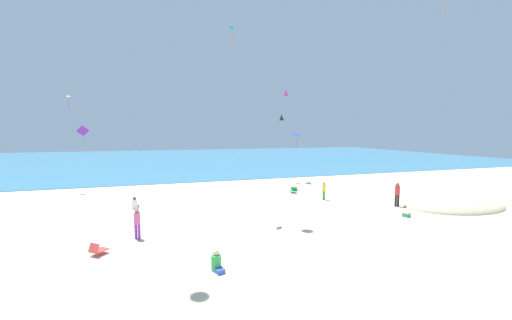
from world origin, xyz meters
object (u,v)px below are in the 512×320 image
person_3 (397,193)px  beach_chair_mid_beach (294,190)px  kite_yellow (68,96)px  kite_purple (83,131)px  person_1 (137,221)px  cooler_box (406,214)px  person_2 (217,263)px  kite_blue (297,133)px  kite_teal (232,28)px  person_4 (324,189)px  person_0 (135,204)px  beach_chair_near_camera (98,249)px  kite_black (281,117)px  kite_magenta (286,92)px

person_3 → beach_chair_mid_beach: bearing=47.4°
kite_yellow → kite_purple: bearing=-49.8°
person_1 → person_3: (16.95, 1.35, 0.11)m
beach_chair_mid_beach → person_1: bearing=-12.5°
person_1 → cooler_box: bearing=-69.7°
cooler_box → person_3: 2.78m
person_2 → person_3: size_ratio=0.48×
person_1 → kite_blue: size_ratio=0.76×
person_2 → kite_teal: size_ratio=0.56×
kite_teal → kite_yellow: kite_teal is taller
person_1 → person_4: person_1 is taller
cooler_box → person_1: size_ratio=0.37×
kite_yellow → kite_teal: bearing=-45.8°
kite_teal → kite_yellow: bearing=134.2°
kite_blue → kite_yellow: size_ratio=1.44×
person_2 → person_0: bearing=-177.5°
kite_purple → kite_yellow: kite_yellow is taller
person_0 → kite_teal: 13.21m
cooler_box → person_4: size_ratio=0.40×
person_0 → kite_yellow: 13.36m
person_1 → person_3: 17.01m
beach_chair_near_camera → person_4: 15.98m
person_2 → kite_black: size_ratio=0.62×
beach_chair_mid_beach → kite_black: size_ratio=0.64×
person_4 → kite_yellow: 23.46m
person_2 → kite_teal: 13.71m
kite_magenta → kite_yellow: size_ratio=1.11×
beach_chair_near_camera → person_3: person_3 is taller
beach_chair_near_camera → person_4: person_4 is taller
cooler_box → kite_purple: size_ratio=0.30×
person_3 → kite_blue: 12.76m
person_0 → person_3: bearing=-93.1°
person_0 → kite_purple: size_ratio=0.44×
kite_yellow → person_3: bearing=-30.7°
beach_chair_mid_beach → kite_black: (1.42, 6.24, 6.56)m
cooler_box → kite_magenta: bearing=94.6°
person_1 → person_2: (3.08, -4.55, -0.57)m
kite_black → person_4: bearing=-92.0°
beach_chair_mid_beach → person_2: (-8.98, -12.52, 0.07)m
kite_magenta → beach_chair_mid_beach: bearing=-107.5°
person_1 → kite_yellow: (-6.44, 15.26, 7.51)m
kite_blue → kite_magenta: kite_magenta is taller
beach_chair_mid_beach → person_3: bearing=80.5°
cooler_box → kite_yellow: kite_yellow is taller
person_0 → person_1: size_ratio=0.55×
kite_blue → person_0: bearing=-155.9°
cooler_box → kite_yellow: bearing=143.7°
person_0 → kite_black: kite_black is taller
person_3 → kite_magenta: kite_magenta is taller
beach_chair_mid_beach → person_4: size_ratio=0.61×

